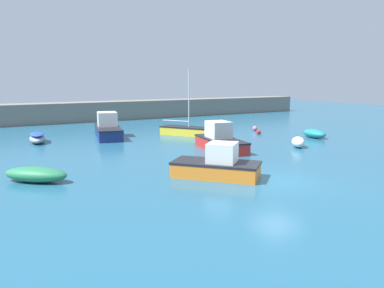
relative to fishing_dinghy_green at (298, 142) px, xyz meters
The scene contains 12 objects.
ground_plane 10.57m from the fishing_dinghy_green, 141.94° to the right, with size 120.00×120.00×0.20m, color #235B7A.
harbor_breakwater 28.34m from the fishing_dinghy_green, 107.07° to the left, with size 65.70×3.36×2.42m, color slate.
fishing_dinghy_green is the anchor object (origin of this frame).
motorboat_with_cabin 6.28m from the fishing_dinghy_green, 159.78° to the left, with size 2.95×5.73×2.12m.
cabin_cruiser_white 16.77m from the fishing_dinghy_green, 131.55° to the left, with size 3.42×6.70×2.28m.
rowboat_with_red_cover 21.31m from the fishing_dinghy_green, 143.67° to the left, with size 1.66×3.38×0.84m.
sailboat_tall_mast 10.64m from the fishing_dinghy_green, 113.14° to the left, with size 4.35×5.55×6.24m.
motorboat_grey_hull 11.40m from the fishing_dinghy_green, 157.83° to the right, with size 4.61×4.85×1.89m.
open_tender_yellow 19.15m from the fishing_dinghy_green, behind, with size 3.44×3.29×0.79m.
rowboat_blue_near 5.62m from the fishing_dinghy_green, 29.28° to the left, with size 1.68×2.80×0.79m.
mooring_buoy_pink 9.74m from the fishing_dinghy_green, 69.92° to the left, with size 0.50×0.50×0.50m, color #EA668C.
mooring_buoy_red 7.29m from the fishing_dinghy_green, 73.90° to the left, with size 0.42×0.42×0.42m, color red.
Camera 1 is at (-13.39, -13.99, 5.18)m, focal length 35.00 mm.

